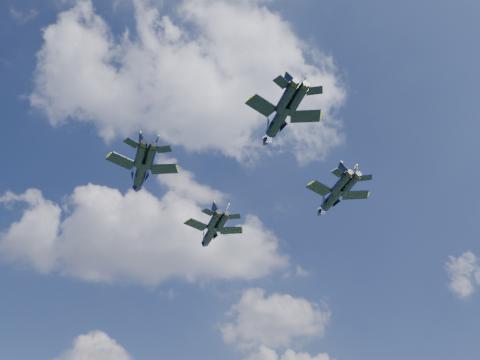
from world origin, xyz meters
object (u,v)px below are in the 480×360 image
jet_left (141,173)px  jet_slot (277,122)px  jet_lead (211,233)px  jet_right (331,199)px

jet_left → jet_slot: bearing=-43.1°
jet_lead → jet_slot: size_ratio=1.01×
jet_left → jet_right: 38.92m
jet_lead → jet_right: (24.73, -13.37, 1.44)m
jet_lead → jet_left: size_ratio=1.03×
jet_left → jet_slot: jet_slot is taller
jet_right → jet_slot: (-13.96, -21.35, 0.87)m
jet_lead → jet_left: bearing=-136.4°
jet_slot → jet_left: bearing=136.5°
jet_lead → jet_right: bearing=-43.3°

